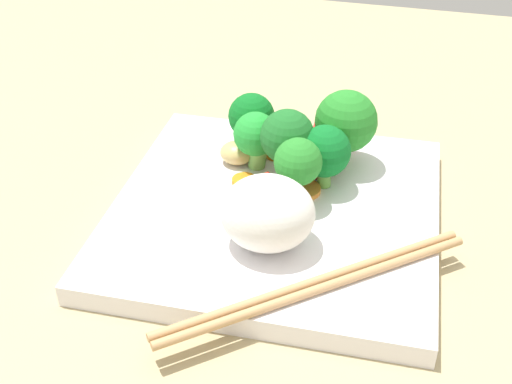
{
  "coord_description": "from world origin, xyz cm",
  "views": [
    {
      "loc": [
        43.48,
        9.94,
        34.22
      ],
      "look_at": [
        1.44,
        -1.26,
        3.79
      ],
      "focal_mm": 47.21,
      "sensor_mm": 36.0,
      "label": 1
    }
  ],
  "objects_px": {
    "square_plate": "(275,213)",
    "rice_mound": "(268,213)",
    "broccoli_floret_1": "(256,136)",
    "carrot_slice_4": "(303,189)",
    "chopstick_pair": "(317,285)"
  },
  "relations": [
    {
      "from": "rice_mound",
      "to": "broccoli_floret_1",
      "type": "xyz_separation_m",
      "value": [
        -0.1,
        -0.04,
        0.0
      ]
    },
    {
      "from": "rice_mound",
      "to": "chopstick_pair",
      "type": "relative_size",
      "value": 0.36
    },
    {
      "from": "square_plate",
      "to": "rice_mound",
      "type": "relative_size",
      "value": 3.71
    },
    {
      "from": "broccoli_floret_1",
      "to": "chopstick_pair",
      "type": "height_order",
      "value": "broccoli_floret_1"
    },
    {
      "from": "square_plate",
      "to": "rice_mound",
      "type": "bearing_deg",
      "value": 6.49
    },
    {
      "from": "rice_mound",
      "to": "carrot_slice_4",
      "type": "bearing_deg",
      "value": 170.51
    },
    {
      "from": "carrot_slice_4",
      "to": "broccoli_floret_1",
      "type": "bearing_deg",
      "value": -118.13
    },
    {
      "from": "square_plate",
      "to": "rice_mound",
      "type": "xyz_separation_m",
      "value": [
        0.05,
        0.01,
        0.04
      ]
    },
    {
      "from": "broccoli_floret_1",
      "to": "carrot_slice_4",
      "type": "xyz_separation_m",
      "value": [
        0.03,
        0.05,
        -0.03
      ]
    },
    {
      "from": "square_plate",
      "to": "chopstick_pair",
      "type": "relative_size",
      "value": 1.34
    },
    {
      "from": "square_plate",
      "to": "broccoli_floret_1",
      "type": "height_order",
      "value": "broccoli_floret_1"
    },
    {
      "from": "square_plate",
      "to": "broccoli_floret_1",
      "type": "relative_size",
      "value": 4.81
    },
    {
      "from": "broccoli_floret_1",
      "to": "carrot_slice_4",
      "type": "relative_size",
      "value": 1.85
    },
    {
      "from": "carrot_slice_4",
      "to": "square_plate",
      "type": "bearing_deg",
      "value": -36.76
    },
    {
      "from": "rice_mound",
      "to": "broccoli_floret_1",
      "type": "relative_size",
      "value": 1.29
    }
  ]
}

